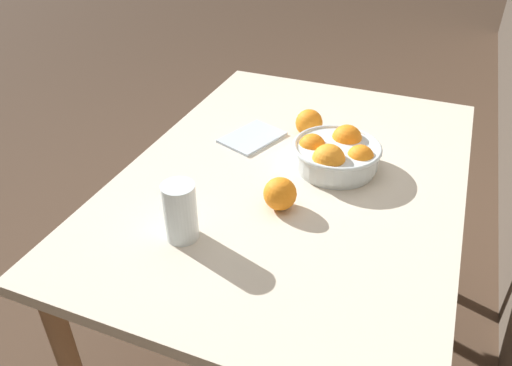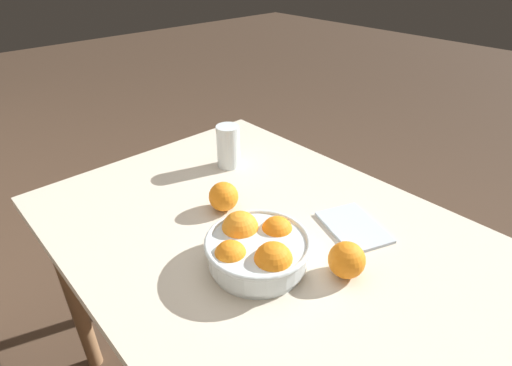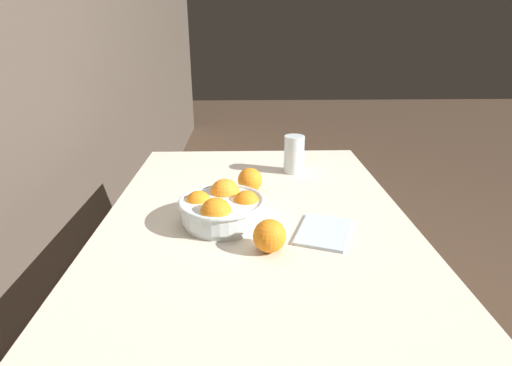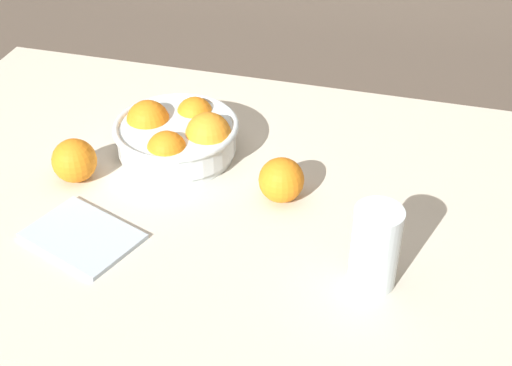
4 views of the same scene
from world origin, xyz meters
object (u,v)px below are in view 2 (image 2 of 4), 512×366
object	(u,v)px
fruit_bowl	(257,249)
orange_loose_front	(224,197)
juice_glass	(228,148)
orange_loose_near_bowl	(347,260)

from	to	relation	value
fruit_bowl	orange_loose_front	distance (m)	0.23
juice_glass	orange_loose_near_bowl	size ratio (longest dim) A/B	1.71
orange_loose_front	fruit_bowl	bearing A→B (deg)	160.11
juice_glass	orange_loose_front	distance (m)	0.24
fruit_bowl	juice_glass	size ratio (longest dim) A/B	1.72
fruit_bowl	juice_glass	bearing A→B (deg)	-31.28
juice_glass	fruit_bowl	bearing A→B (deg)	148.72
fruit_bowl	juice_glass	distance (m)	0.46
orange_loose_near_bowl	orange_loose_front	distance (m)	0.36
fruit_bowl	orange_loose_front	bearing A→B (deg)	-19.89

